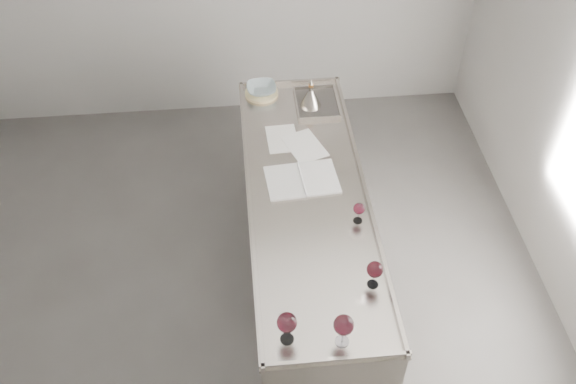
{
  "coord_description": "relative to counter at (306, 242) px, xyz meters",
  "views": [
    {
      "loc": [
        0.1,
        -2.53,
        3.81
      ],
      "look_at": [
        0.37,
        0.25,
        1.02
      ],
      "focal_mm": 40.0,
      "sensor_mm": 36.0,
      "label": 1
    }
  ],
  "objects": [
    {
      "name": "notebook",
      "position": [
        -0.02,
        0.13,
        0.47
      ],
      "size": [
        0.48,
        0.35,
        0.02
      ],
      "rotation": [
        0.0,
        0.0,
        0.08
      ],
      "color": "silver",
      "rests_on": "counter"
    },
    {
      "name": "room_shell",
      "position": [
        -0.5,
        -0.3,
        0.93
      ],
      "size": [
        4.54,
        5.04,
        2.84
      ],
      "color": "#4A4846",
      "rests_on": "ground"
    },
    {
      "name": "trivet",
      "position": [
        -0.22,
        1.08,
        0.48
      ],
      "size": [
        0.29,
        0.29,
        0.02
      ],
      "primitive_type": "cylinder",
      "rotation": [
        0.0,
        0.0,
        -0.16
      ],
      "color": "beige",
      "rests_on": "counter"
    },
    {
      "name": "wine_glass_small",
      "position": [
        0.27,
        -0.26,
        0.57
      ],
      "size": [
        0.07,
        0.07,
        0.14
      ],
      "rotation": [
        0.0,
        0.0,
        -0.33
      ],
      "color": "white",
      "rests_on": "counter"
    },
    {
      "name": "counter",
      "position": [
        0.0,
        0.0,
        0.0
      ],
      "size": [
        0.77,
        2.42,
        0.97
      ],
      "color": "#9B938B",
      "rests_on": "ground"
    },
    {
      "name": "wine_glass_right",
      "position": [
        0.27,
        -0.74,
        0.59
      ],
      "size": [
        0.09,
        0.09,
        0.18
      ],
      "rotation": [
        0.0,
        0.0,
        0.08
      ],
      "color": "white",
      "rests_on": "counter"
    },
    {
      "name": "wine_funnel",
      "position": [
        0.13,
        0.91,
        0.54
      ],
      "size": [
        0.16,
        0.16,
        0.23
      ],
      "rotation": [
        0.0,
        0.0,
        0.23
      ],
      "color": "#A59E93",
      "rests_on": "counter"
    },
    {
      "name": "loose_paper_under",
      "position": [
        0.03,
        0.45,
        0.47
      ],
      "size": [
        0.32,
        0.37,
        0.0
      ],
      "primitive_type": "cube",
      "rotation": [
        0.0,
        0.0,
        0.36
      ],
      "color": "white",
      "rests_on": "counter"
    },
    {
      "name": "loose_paper_top",
      "position": [
        -0.11,
        0.55,
        0.47
      ],
      "size": [
        0.22,
        0.31,
        0.0
      ],
      "primitive_type": "cube",
      "rotation": [
        0.0,
        0.0,
        0.04
      ],
      "color": "white",
      "rests_on": "counter"
    },
    {
      "name": "ceramic_bowl",
      "position": [
        -0.22,
        1.08,
        0.51
      ],
      "size": [
        0.23,
        0.23,
        0.05
      ],
      "primitive_type": "imported",
      "rotation": [
        0.0,
        0.0,
        0.05
      ],
      "color": "#92A5AA",
      "rests_on": "trivet"
    },
    {
      "name": "wine_glass_left",
      "position": [
        -0.23,
        -1.04,
        0.61
      ],
      "size": [
        0.1,
        0.1,
        0.2
      ],
      "rotation": [
        0.0,
        0.0,
        0.02
      ],
      "color": "white",
      "rests_on": "counter"
    },
    {
      "name": "wine_glass_middle",
      "position": [
        0.05,
        -1.08,
        0.62
      ],
      "size": [
        0.11,
        0.11,
        0.21
      ],
      "rotation": [
        0.0,
        0.0,
        0.4
      ],
      "color": "white",
      "rests_on": "counter"
    }
  ]
}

